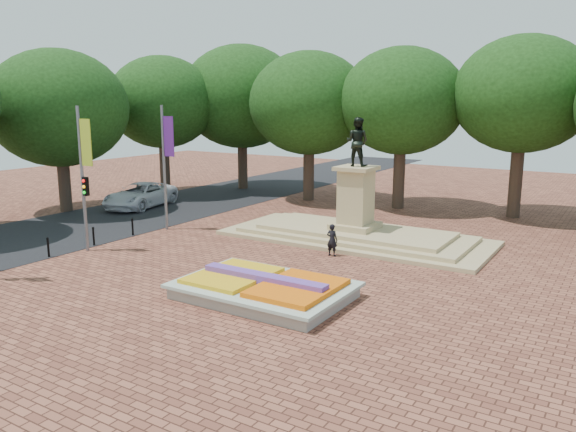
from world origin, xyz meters
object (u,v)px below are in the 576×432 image
(flower_bed, at_px, (265,288))
(pedestrian, at_px, (332,240))
(monument, at_px, (355,223))
(van, at_px, (140,195))

(flower_bed, bearing_deg, pedestrian, 95.02)
(monument, relative_size, van, 2.33)
(flower_bed, bearing_deg, monument, 95.87)
(monument, distance_m, van, 16.62)
(monument, bearing_deg, flower_bed, -84.13)
(flower_bed, xyz_separation_m, van, (-17.64, 10.61, 0.46))
(van, relative_size, pedestrian, 3.87)
(flower_bed, distance_m, pedestrian, 6.54)
(monument, bearing_deg, van, 177.91)
(monument, bearing_deg, pedestrian, -82.56)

